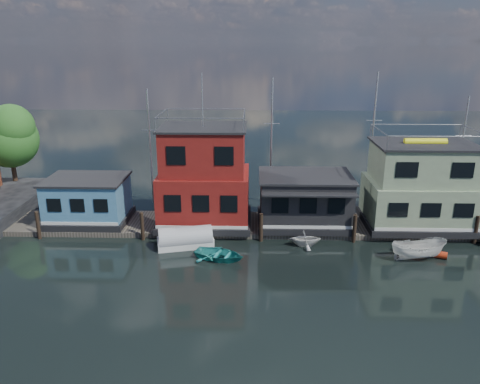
{
  "coord_description": "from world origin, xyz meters",
  "views": [
    {
      "loc": [
        -4.69,
        -23.46,
        14.46
      ],
      "look_at": [
        -5.66,
        12.0,
        3.0
      ],
      "focal_mm": 35.0,
      "sensor_mm": 36.0,
      "label": 1
    }
  ],
  "objects_px": {
    "houseboat_red": "(204,178)",
    "red_kayak": "(421,252)",
    "motorboat": "(418,250)",
    "houseboat_green": "(420,187)",
    "tarp_runabout": "(185,239)",
    "dinghy_white": "(305,238)",
    "dinghy_teal": "(219,254)",
    "houseboat_blue": "(88,200)",
    "houseboat_dark": "(305,200)"
  },
  "relations": [
    {
      "from": "houseboat_blue",
      "to": "houseboat_green",
      "type": "xyz_separation_m",
      "value": [
        26.5,
        0.0,
        1.34
      ]
    },
    {
      "from": "houseboat_dark",
      "to": "dinghy_teal",
      "type": "distance_m",
      "value": 9.0
    },
    {
      "from": "tarp_runabout",
      "to": "dinghy_teal",
      "type": "relative_size",
      "value": 1.22
    },
    {
      "from": "houseboat_red",
      "to": "dinghy_teal",
      "type": "height_order",
      "value": "houseboat_red"
    },
    {
      "from": "houseboat_dark",
      "to": "red_kayak",
      "type": "distance_m",
      "value": 9.48
    },
    {
      "from": "tarp_runabout",
      "to": "dinghy_white",
      "type": "bearing_deg",
      "value": -11.72
    },
    {
      "from": "houseboat_red",
      "to": "tarp_runabout",
      "type": "distance_m",
      "value": 5.39
    },
    {
      "from": "houseboat_red",
      "to": "houseboat_dark",
      "type": "height_order",
      "value": "houseboat_red"
    },
    {
      "from": "houseboat_blue",
      "to": "dinghy_white",
      "type": "relative_size",
      "value": 2.75
    },
    {
      "from": "houseboat_blue",
      "to": "houseboat_dark",
      "type": "distance_m",
      "value": 17.5
    },
    {
      "from": "houseboat_dark",
      "to": "tarp_runabout",
      "type": "height_order",
      "value": "houseboat_dark"
    },
    {
      "from": "houseboat_red",
      "to": "houseboat_dark",
      "type": "bearing_deg",
      "value": -0.14
    },
    {
      "from": "houseboat_dark",
      "to": "houseboat_green",
      "type": "distance_m",
      "value": 9.07
    },
    {
      "from": "houseboat_blue",
      "to": "red_kayak",
      "type": "relative_size",
      "value": 1.87
    },
    {
      "from": "dinghy_white",
      "to": "motorboat",
      "type": "bearing_deg",
      "value": -106.41
    },
    {
      "from": "houseboat_blue",
      "to": "dinghy_white",
      "type": "height_order",
      "value": "houseboat_blue"
    },
    {
      "from": "houseboat_blue",
      "to": "motorboat",
      "type": "relative_size",
      "value": 1.65
    },
    {
      "from": "red_kayak",
      "to": "houseboat_blue",
      "type": "bearing_deg",
      "value": -168.08
    },
    {
      "from": "houseboat_red",
      "to": "dinghy_white",
      "type": "relative_size",
      "value": 5.1
    },
    {
      "from": "houseboat_blue",
      "to": "red_kayak",
      "type": "xyz_separation_m",
      "value": [
        25.33,
        -4.9,
        -1.95
      ]
    },
    {
      "from": "motorboat",
      "to": "houseboat_red",
      "type": "bearing_deg",
      "value": 64.24
    },
    {
      "from": "dinghy_white",
      "to": "dinghy_teal",
      "type": "xyz_separation_m",
      "value": [
        -6.19,
        -2.35,
        -0.25
      ]
    },
    {
      "from": "houseboat_red",
      "to": "motorboat",
      "type": "xyz_separation_m",
      "value": [
        15.34,
        -5.65,
        -3.36
      ]
    },
    {
      "from": "red_kayak",
      "to": "dinghy_teal",
      "type": "relative_size",
      "value": 0.97
    },
    {
      "from": "houseboat_green",
      "to": "red_kayak",
      "type": "height_order",
      "value": "houseboat_green"
    },
    {
      "from": "red_kayak",
      "to": "houseboat_red",
      "type": "bearing_deg",
      "value": -174.33
    },
    {
      "from": "houseboat_green",
      "to": "red_kayak",
      "type": "distance_m",
      "value": 6.02
    },
    {
      "from": "houseboat_red",
      "to": "tarp_runabout",
      "type": "xyz_separation_m",
      "value": [
        -1.08,
        -3.96,
        -3.49
      ]
    },
    {
      "from": "houseboat_dark",
      "to": "tarp_runabout",
      "type": "relative_size",
      "value": 1.72
    },
    {
      "from": "houseboat_dark",
      "to": "houseboat_green",
      "type": "height_order",
      "value": "houseboat_green"
    },
    {
      "from": "houseboat_dark",
      "to": "dinghy_teal",
      "type": "bearing_deg",
      "value": -137.23
    },
    {
      "from": "houseboat_red",
      "to": "red_kayak",
      "type": "bearing_deg",
      "value": -17.2
    },
    {
      "from": "houseboat_red",
      "to": "houseboat_dark",
      "type": "xyz_separation_m",
      "value": [
        8.0,
        -0.02,
        -1.69
      ]
    },
    {
      "from": "houseboat_dark",
      "to": "motorboat",
      "type": "distance_m",
      "value": 9.4
    },
    {
      "from": "houseboat_blue",
      "to": "houseboat_red",
      "type": "xyz_separation_m",
      "value": [
        9.5,
        0.0,
        1.9
      ]
    },
    {
      "from": "dinghy_white",
      "to": "dinghy_teal",
      "type": "bearing_deg",
      "value": 109.35
    },
    {
      "from": "houseboat_green",
      "to": "tarp_runabout",
      "type": "xyz_separation_m",
      "value": [
        -18.08,
        -3.96,
        -2.94
      ]
    },
    {
      "from": "houseboat_red",
      "to": "motorboat",
      "type": "distance_m",
      "value": 16.69
    },
    {
      "from": "red_kayak",
      "to": "motorboat",
      "type": "distance_m",
      "value": 1.02
    },
    {
      "from": "motorboat",
      "to": "houseboat_green",
      "type": "bearing_deg",
      "value": -21.94
    },
    {
      "from": "houseboat_red",
      "to": "dinghy_white",
      "type": "height_order",
      "value": "houseboat_red"
    },
    {
      "from": "dinghy_white",
      "to": "dinghy_teal",
      "type": "distance_m",
      "value": 6.63
    },
    {
      "from": "houseboat_green",
      "to": "motorboat",
      "type": "relative_size",
      "value": 2.17
    },
    {
      "from": "houseboat_dark",
      "to": "dinghy_white",
      "type": "xyz_separation_m",
      "value": [
        -0.24,
        -3.6,
        -1.8
      ]
    },
    {
      "from": "houseboat_green",
      "to": "dinghy_teal",
      "type": "distance_m",
      "value": 16.85
    },
    {
      "from": "houseboat_red",
      "to": "houseboat_blue",
      "type": "bearing_deg",
      "value": -180.0
    },
    {
      "from": "tarp_runabout",
      "to": "dinghy_white",
      "type": "distance_m",
      "value": 8.84
    },
    {
      "from": "houseboat_blue",
      "to": "red_kayak",
      "type": "height_order",
      "value": "houseboat_blue"
    },
    {
      "from": "houseboat_red",
      "to": "dinghy_teal",
      "type": "bearing_deg",
      "value": -75.32
    },
    {
      "from": "houseboat_dark",
      "to": "red_kayak",
      "type": "xyz_separation_m",
      "value": [
        7.83,
        -4.88,
        -2.17
      ]
    }
  ]
}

